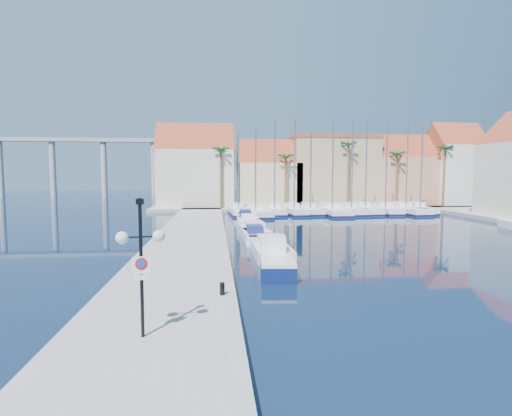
{
  "coord_description": "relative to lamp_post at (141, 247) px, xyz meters",
  "views": [
    {
      "loc": [
        -6.85,
        -19.33,
        5.64
      ],
      "look_at": [
        -3.68,
        11.88,
        3.0
      ],
      "focal_mm": 28.0,
      "sensor_mm": 36.0,
      "label": 1
    }
  ],
  "objects": [
    {
      "name": "sailboat_10",
      "position": [
        31.97,
        42.97,
        -2.79
      ],
      "size": [
        2.98,
        8.77,
        12.55
      ],
      "rotation": [
        0.0,
        0.0,
        -0.08
      ],
      "color": "white",
      "rests_on": "ground"
    },
    {
      "name": "motorboat_west_0",
      "position": [
        6.12,
        15.05,
        -2.89
      ],
      "size": [
        2.42,
        7.45,
        1.4
      ],
      "rotation": [
        0.0,
        0.0,
        0.0
      ],
      "color": "white",
      "rests_on": "ground"
    },
    {
      "name": "sailboat_3",
      "position": [
        13.32,
        43.11,
        -2.78
      ],
      "size": [
        2.94,
        8.99,
        13.47
      ],
      "rotation": [
        0.0,
        0.0,
        0.07
      ],
      "color": "white",
      "rests_on": "ground"
    },
    {
      "name": "quay_west",
      "position": [
        0.18,
        20.27,
        -3.15
      ],
      "size": [
        6.0,
        77.0,
        0.5
      ],
      "primitive_type": "cube",
      "color": "gray",
      "rests_on": "ground"
    },
    {
      "name": "sailboat_4",
      "position": [
        15.73,
        43.37,
        -2.8
      ],
      "size": [
        2.5,
        8.47,
        11.58
      ],
      "rotation": [
        0.0,
        0.0,
        0.03
      ],
      "color": "white",
      "rests_on": "ground"
    },
    {
      "name": "sailboat_8",
      "position": [
        26.66,
        42.96,
        -2.78
      ],
      "size": [
        2.53,
        9.02,
        13.63
      ],
      "rotation": [
        0.0,
        0.0,
        -0.02
      ],
      "color": "white",
      "rests_on": "ground"
    },
    {
      "name": "sailboat_0",
      "position": [
        5.47,
        43.46,
        -2.81
      ],
      "size": [
        2.88,
        8.94,
        11.25
      ],
      "rotation": [
        0.0,
        0.0,
        0.06
      ],
      "color": "white",
      "rests_on": "ground"
    },
    {
      "name": "building_1",
      "position": [
        11.18,
        53.77,
        1.9
      ],
      "size": [
        10.3,
        8.0,
        11.0
      ],
      "color": "#C5B28B",
      "rests_on": "shore_north"
    },
    {
      "name": "sailboat_5",
      "position": [
        18.64,
        42.6,
        -2.82
      ],
      "size": [
        3.05,
        11.22,
        13.22
      ],
      "rotation": [
        0.0,
        0.0,
        0.01
      ],
      "color": "white",
      "rests_on": "ground"
    },
    {
      "name": "motorboat_west_4",
      "position": [
        5.87,
        35.47,
        -2.89
      ],
      "size": [
        2.13,
        6.0,
        1.4
      ],
      "rotation": [
        0.0,
        0.0,
        -0.04
      ],
      "color": "white",
      "rests_on": "ground"
    },
    {
      "name": "building_3",
      "position": [
        34.18,
        53.77,
        2.46
      ],
      "size": [
        10.3,
        8.0,
        12.0
      ],
      "color": "tan",
      "rests_on": "shore_north"
    },
    {
      "name": "fishing_boat",
      "position": [
        5.83,
        10.17,
        -2.76
      ],
      "size": [
        2.37,
        5.68,
        1.93
      ],
      "rotation": [
        0.0,
        0.0,
        -0.1
      ],
      "color": "#0D1C4E",
      "rests_on": "ground"
    },
    {
      "name": "palm_0",
      "position": [
        3.18,
        48.77,
        5.68
      ],
      "size": [
        2.6,
        2.6,
        10.15
      ],
      "color": "brown",
      "rests_on": "shore_north"
    },
    {
      "name": "lamp_post",
      "position": [
        0.0,
        0.0,
        0.0
      ],
      "size": [
        1.48,
        0.62,
        4.42
      ],
      "rotation": [
        0.0,
        0.0,
        0.21
      ],
      "color": "black",
      "rests_on": "quay_west"
    },
    {
      "name": "motorboat_west_3",
      "position": [
        5.88,
        30.15,
        -2.89
      ],
      "size": [
        2.72,
        7.11,
        1.4
      ],
      "rotation": [
        0.0,
        0.0,
        -0.07
      ],
      "color": "white",
      "rests_on": "ground"
    },
    {
      "name": "palm_3",
      "position": [
        31.18,
        48.77,
        5.21
      ],
      "size": [
        2.6,
        2.6,
        9.65
      ],
      "color": "brown",
      "rests_on": "shore_north"
    },
    {
      "name": "palm_1",
      "position": [
        13.18,
        48.77,
        4.74
      ],
      "size": [
        2.6,
        2.6,
        9.15
      ],
      "color": "brown",
      "rests_on": "shore_north"
    },
    {
      "name": "sailboat_6",
      "position": [
        21.5,
        42.73,
        -2.79
      ],
      "size": [
        2.94,
        9.26,
        13.37
      ],
      "rotation": [
        0.0,
        0.0,
        0.06
      ],
      "color": "white",
      "rests_on": "ground"
    },
    {
      "name": "palm_2",
      "position": [
        23.18,
        48.77,
        6.62
      ],
      "size": [
        2.6,
        2.6,
        11.15
      ],
      "color": "brown",
      "rests_on": "shore_north"
    },
    {
      "name": "motorboat_west_2",
      "position": [
        5.78,
        23.82,
        -2.89
      ],
      "size": [
        2.76,
        6.92,
        1.4
      ],
      "rotation": [
        0.0,
        0.0,
        0.09
      ],
      "color": "white",
      "rests_on": "ground"
    },
    {
      "name": "sailboat_7",
      "position": [
        23.83,
        43.36,
        -2.8
      ],
      "size": [
        2.99,
        9.84,
        13.09
      ],
      "rotation": [
        0.0,
        0.0,
        -0.04
      ],
      "color": "white",
      "rests_on": "ground"
    },
    {
      "name": "shore_north",
      "position": [
        19.18,
        54.77,
        -3.15
      ],
      "size": [
        54.0,
        16.0,
        0.5
      ],
      "primitive_type": "cube",
      "color": "gray",
      "rests_on": "ground"
    },
    {
      "name": "motorboat_west_5",
      "position": [
        6.06,
        39.11,
        -2.89
      ],
      "size": [
        2.6,
        6.72,
        1.4
      ],
      "rotation": [
        0.0,
        0.0,
        0.08
      ],
      "color": "white",
      "rests_on": "ground"
    },
    {
      "name": "sailboat_2",
      "position": [
        10.62,
        43.45,
        -2.79
      ],
      "size": [
        2.41,
        8.99,
        13.16
      ],
      "rotation": [
        0.0,
        0.0,
        -0.0
      ],
      "color": "white",
      "rests_on": "ground"
    },
    {
      "name": "bollard",
      "position": [
        2.58,
        4.18,
        -2.63
      ],
      "size": [
        0.21,
        0.21,
        0.53
      ],
      "primitive_type": "cylinder",
      "color": "black",
      "rests_on": "quay_west"
    },
    {
      "name": "ground",
      "position": [
        9.18,
        6.77,
        -3.4
      ],
      "size": [
        260.0,
        260.0,
        0.0
      ],
      "primitive_type": "plane",
      "color": "black",
      "rests_on": "ground"
    },
    {
      "name": "building_4",
      "position": [
        43.18,
        52.77,
        3.57
      ],
      "size": [
        8.3,
        8.0,
        14.0
      ],
      "color": "white",
      "rests_on": "shore_north"
    },
    {
      "name": "motorboat_west_1",
      "position": [
        5.56,
        20.68,
        -2.89
      ],
      "size": [
        1.79,
        5.58,
        1.4
      ],
      "rotation": [
        0.0,
        0.0,
        0.0
      ],
      "color": "white",
      "rests_on": "ground"
    },
    {
      "name": "building_0",
      "position": [
        -0.82,
        53.77,
        3.13
      ],
      "size": [
        12.3,
        9.0,
        13.5
      ],
      "color": "beige",
      "rests_on": "shore_north"
    },
    {
      "name": "building_2",
      "position": [
        22.18,
        54.77,
        2.86
      ],
      "size": [
        14.2,
        10.2,
        11.5
      ],
      "color": "tan",
      "rests_on": "shore_north"
    },
    {
      "name": "palm_4",
      "position": [
        39.18,
        48.77,
        6.15
      ],
      "size": [
        2.6,
        2.6,
        10.65
      ],
      "color": "brown",
      "rests_on": "shore_north"
    },
    {
      "name": "sailboat_1",
      "position": [
        7.7,
        41.99,
        -2.84
      ],
      "size": [
        3.9,
        11.74,
        11.81
      ],
      "rotation": [
        0.0,
        0.0,
        0.07
      ],
      "color": "white",
      "rests_on": "ground"
    },
    {
      "name": "viaduct",
      "position": [
        -29.89,
        88.77,
        6.85
      ],
      "size": [
        48.0,
        2.2,
        14.45
      ],
      "color": "#9E9E99",
      "rests_on": "ground"
    },
    {
      "name": "sailboat_9",
      "position": [
        29.63,
        42.98,
        -2.82
      ],
      "size": [
        3.66,
        11.19,
        13.68
      ],
      "rotation": [
        0.0,
        0.0,
        0.07
      ],
      "color": "white",
      "rests_on": "ground"
    }
  ]
}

